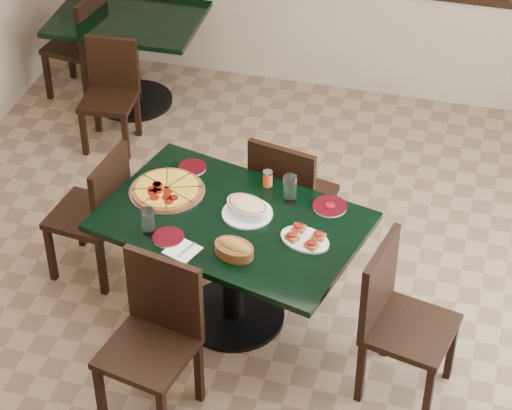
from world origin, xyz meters
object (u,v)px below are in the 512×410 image
(chair_right, at_px, (396,314))
(back_chair_near, at_px, (111,88))
(main_table, at_px, (232,244))
(back_table, at_px, (130,43))
(chair_near, at_px, (155,331))
(pepperoni_pizza, at_px, (167,190))
(bruschetta_platter, at_px, (305,237))
(back_chair_left, at_px, (83,40))
(chair_far, at_px, (289,194))
(bread_basket, at_px, (234,249))
(chair_left, at_px, (98,209))
(lasagna_casserole, at_px, (247,208))

(chair_right, relative_size, back_chair_near, 1.17)
(main_table, relative_size, back_table, 1.44)
(main_table, xyz_separation_m, chair_near, (-0.20, -0.73, -0.04))
(chair_near, distance_m, pepperoni_pizza, 0.93)
(back_table, height_order, chair_right, chair_right)
(main_table, relative_size, chair_right, 1.70)
(chair_near, height_order, bruschetta_platter, chair_near)
(chair_right, height_order, back_chair_left, chair_right)
(main_table, distance_m, chair_far, 0.63)
(chair_far, distance_m, bread_basket, 0.93)
(back_chair_left, bearing_deg, bread_basket, 46.32)
(chair_left, relative_size, bread_basket, 3.48)
(chair_far, bearing_deg, bread_basket, 96.29)
(main_table, height_order, lasagna_casserole, lasagna_casserole)
(chair_right, distance_m, bread_basket, 0.92)
(chair_left, relative_size, back_chair_near, 1.11)
(chair_right, bearing_deg, chair_left, 88.28)
(back_chair_near, bearing_deg, chair_far, -37.03)
(chair_near, xyz_separation_m, lasagna_casserole, (0.28, 0.79, 0.27))
(chair_right, bearing_deg, bruschetta_platter, 81.88)
(chair_far, relative_size, bruschetta_platter, 2.74)
(chair_left, distance_m, bruschetta_platter, 1.38)
(bread_basket, bearing_deg, chair_left, 170.67)
(chair_near, relative_size, chair_right, 1.00)
(back_table, bearing_deg, back_chair_left, 175.79)
(main_table, xyz_separation_m, chair_left, (-0.90, 0.18, -0.07))
(chair_far, relative_size, chair_right, 0.98)
(back_table, distance_m, chair_right, 3.40)
(back_chair_near, bearing_deg, chair_near, -67.78)
(bread_basket, height_order, bruschetta_platter, bread_basket)
(main_table, distance_m, back_chair_near, 2.11)
(chair_far, height_order, chair_right, chair_right)
(chair_right, xyz_separation_m, lasagna_casserole, (-0.91, 0.34, 0.27))
(chair_left, bearing_deg, bread_basket, 71.61)
(back_chair_near, height_order, back_chair_left, back_chair_left)
(bread_basket, xyz_separation_m, bruschetta_platter, (0.34, 0.21, -0.02))
(back_table, height_order, chair_near, chair_near)
(chair_right, height_order, pepperoni_pizza, chair_right)
(main_table, bearing_deg, chair_far, 86.96)
(chair_right, relative_size, lasagna_casserole, 3.14)
(chair_left, bearing_deg, pepperoni_pizza, 91.61)
(pepperoni_pizza, distance_m, lasagna_casserole, 0.51)
(back_table, height_order, pepperoni_pizza, pepperoni_pizza)
(back_table, bearing_deg, lasagna_casserole, -55.25)
(chair_left, xyz_separation_m, lasagna_casserole, (0.97, -0.12, 0.30))
(main_table, height_order, bread_basket, bread_basket)
(chair_left, bearing_deg, lasagna_casserole, 89.84)
(pepperoni_pizza, bearing_deg, chair_right, -16.52)
(chair_near, bearing_deg, chair_far, 85.23)
(back_chair_near, bearing_deg, bread_basket, -56.49)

